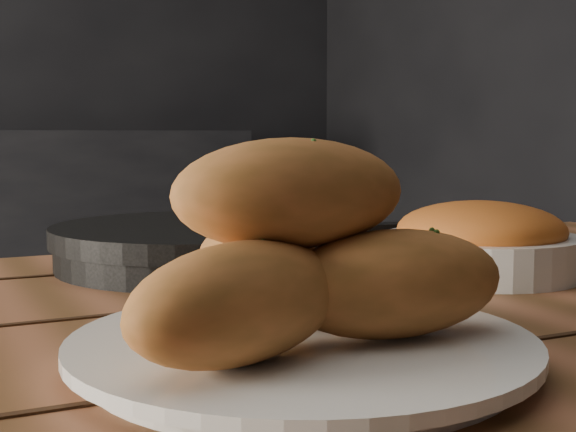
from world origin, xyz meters
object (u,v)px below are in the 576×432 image
(plate, at_px, (302,350))
(skillet, at_px, (200,245))
(bread_rolls, at_px, (297,262))
(bowl, at_px, (480,242))

(plate, bearing_deg, skillet, 79.80)
(plate, bearing_deg, bread_rolls, -149.04)
(plate, xyz_separation_m, skillet, (0.07, 0.37, 0.01))
(plate, distance_m, skillet, 0.38)
(bread_rolls, distance_m, bowl, 0.37)
(plate, relative_size, bowl, 1.45)
(plate, height_order, bowl, bowl)
(plate, xyz_separation_m, bread_rolls, (-0.01, -0.00, 0.06))
(skillet, distance_m, bowl, 0.29)
(plate, bearing_deg, bowl, 34.00)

